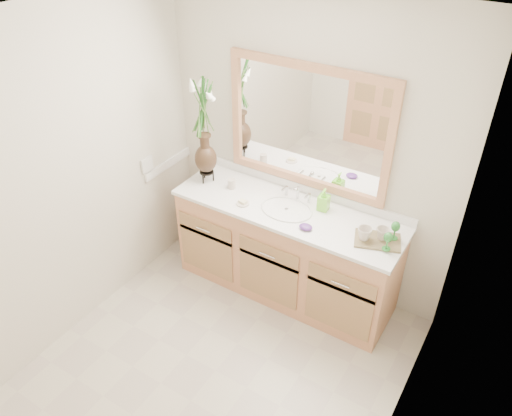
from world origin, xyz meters
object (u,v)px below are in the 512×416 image
Objects in this scene: tumbler at (232,184)px; flower_vase at (203,115)px; tray at (377,240)px; soap_bottle at (324,201)px.

flower_vase is at bearing -176.76° from tumbler.
tumbler is at bearing 3.24° from flower_vase.
flower_vase is 0.60m from tumbler.
tumbler is 1.26m from tray.
tumbler is 0.49× the size of soap_bottle.
soap_bottle is at bearing 7.34° from flower_vase.
tumbler is 0.77m from soap_bottle.
flower_vase is 2.75× the size of tray.
soap_bottle is 0.52m from tray.
tray is at bearing -1.70° from tumbler.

